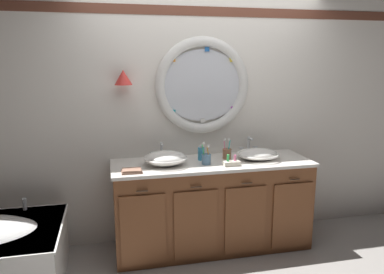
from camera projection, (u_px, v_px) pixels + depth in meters
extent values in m
plane|color=gray|center=(216.00, 257.00, 3.59)|extent=(14.00, 14.00, 0.00)
cube|color=silver|center=(202.00, 114.00, 3.89)|extent=(6.40, 0.08, 2.60)
cube|color=brown|center=(203.00, 11.00, 3.64)|extent=(6.27, 0.01, 0.09)
ellipsoid|color=silver|center=(203.00, 86.00, 3.78)|extent=(0.87, 0.02, 0.72)
torus|color=silver|center=(203.00, 86.00, 3.77)|extent=(0.97, 0.10, 0.97)
cube|color=#2866B7|center=(244.00, 81.00, 3.85)|extent=(0.05, 0.01, 0.05)
cube|color=yellow|center=(232.00, 59.00, 3.78)|extent=(0.05, 0.01, 0.05)
cube|color=#2866B7|center=(207.00, 49.00, 3.70)|extent=(0.05, 0.01, 0.05)
cube|color=orange|center=(173.00, 59.00, 3.64)|extent=(0.05, 0.01, 0.05)
cube|color=#2866B7|center=(160.00, 87.00, 3.67)|extent=(0.05, 0.01, 0.05)
cube|color=teal|center=(173.00, 112.00, 3.75)|extent=(0.05, 0.01, 0.05)
cube|color=silver|center=(203.00, 121.00, 3.84)|extent=(0.05, 0.01, 0.05)
cube|color=purple|center=(233.00, 108.00, 3.88)|extent=(0.05, 0.01, 0.05)
cylinder|color=#4C3823|center=(123.00, 75.00, 3.55)|extent=(0.02, 0.09, 0.02)
cone|color=red|center=(123.00, 77.00, 3.51)|extent=(0.17, 0.17, 0.14)
cube|color=brown|center=(212.00, 206.00, 3.74)|extent=(1.91, 0.61, 0.86)
cube|color=silver|center=(212.00, 163.00, 3.65)|extent=(1.94, 0.65, 0.03)
cube|color=silver|center=(204.00, 162.00, 3.95)|extent=(1.91, 0.02, 0.11)
cube|color=brown|center=(143.00, 230.00, 3.29)|extent=(0.40, 0.02, 0.65)
cylinder|color=#422D1E|center=(142.00, 191.00, 3.20)|extent=(0.10, 0.01, 0.01)
cube|color=brown|center=(196.00, 225.00, 3.39)|extent=(0.40, 0.02, 0.65)
cylinder|color=#422D1E|center=(196.00, 187.00, 3.31)|extent=(0.10, 0.01, 0.01)
cube|color=brown|center=(245.00, 220.00, 3.50)|extent=(0.40, 0.02, 0.65)
cylinder|color=#422D1E|center=(247.00, 183.00, 3.41)|extent=(0.10, 0.01, 0.01)
cube|color=brown|center=(292.00, 216.00, 3.60)|extent=(0.40, 0.02, 0.65)
cylinder|color=#422D1E|center=(295.00, 180.00, 3.52)|extent=(0.10, 0.01, 0.01)
cylinder|color=silver|center=(24.00, 204.00, 3.44)|extent=(0.04, 0.04, 0.11)
ellipsoid|color=white|center=(165.00, 158.00, 3.50)|extent=(0.39, 0.33, 0.13)
torus|color=white|center=(165.00, 158.00, 3.50)|extent=(0.41, 0.41, 0.02)
cylinder|color=silver|center=(165.00, 158.00, 3.50)|extent=(0.03, 0.03, 0.01)
ellipsoid|color=white|center=(258.00, 154.00, 3.71)|extent=(0.39, 0.29, 0.11)
torus|color=white|center=(258.00, 154.00, 3.71)|extent=(0.41, 0.41, 0.02)
cylinder|color=silver|center=(258.00, 154.00, 3.71)|extent=(0.03, 0.03, 0.01)
cylinder|color=silver|center=(162.00, 157.00, 3.77)|extent=(0.05, 0.05, 0.02)
cylinder|color=silver|center=(161.00, 150.00, 3.75)|extent=(0.02, 0.02, 0.13)
sphere|color=silver|center=(161.00, 143.00, 3.74)|extent=(0.03, 0.03, 0.03)
cylinder|color=silver|center=(162.00, 144.00, 3.69)|extent=(0.02, 0.09, 0.02)
cylinder|color=silver|center=(153.00, 156.00, 3.74)|extent=(0.04, 0.04, 0.06)
cylinder|color=silver|center=(170.00, 155.00, 3.78)|extent=(0.04, 0.04, 0.06)
cube|color=silver|center=(153.00, 152.00, 3.74)|extent=(0.05, 0.01, 0.01)
cube|color=silver|center=(170.00, 151.00, 3.77)|extent=(0.05, 0.01, 0.01)
cylinder|color=silver|center=(248.00, 152.00, 3.97)|extent=(0.05, 0.05, 0.02)
cylinder|color=silver|center=(248.00, 144.00, 3.95)|extent=(0.02, 0.02, 0.15)
sphere|color=silver|center=(249.00, 138.00, 3.94)|extent=(0.03, 0.03, 0.03)
cylinder|color=silver|center=(250.00, 139.00, 3.89)|extent=(0.02, 0.10, 0.02)
cylinder|color=silver|center=(241.00, 151.00, 3.95)|extent=(0.04, 0.04, 0.06)
cylinder|color=silver|center=(255.00, 150.00, 3.98)|extent=(0.04, 0.04, 0.06)
cube|color=silver|center=(241.00, 148.00, 3.94)|extent=(0.05, 0.01, 0.01)
cube|color=silver|center=(255.00, 147.00, 3.97)|extent=(0.05, 0.01, 0.01)
cylinder|color=slate|center=(206.00, 159.00, 3.54)|extent=(0.09, 0.09, 0.09)
torus|color=slate|center=(206.00, 155.00, 3.53)|extent=(0.09, 0.09, 0.01)
cylinder|color=orange|center=(208.00, 155.00, 3.53)|extent=(0.04, 0.01, 0.15)
cube|color=white|center=(208.00, 146.00, 3.52)|extent=(0.02, 0.02, 0.02)
cylinder|color=green|center=(204.00, 154.00, 3.52)|extent=(0.04, 0.04, 0.18)
cube|color=white|center=(204.00, 143.00, 3.50)|extent=(0.03, 0.02, 0.03)
cylinder|color=#996647|center=(227.00, 154.00, 3.73)|extent=(0.09, 0.09, 0.10)
torus|color=#996647|center=(227.00, 149.00, 3.72)|extent=(0.09, 0.09, 0.01)
cylinder|color=#19ADB2|center=(229.00, 149.00, 3.73)|extent=(0.04, 0.02, 0.18)
cube|color=white|center=(229.00, 139.00, 3.71)|extent=(0.02, 0.02, 0.02)
cylinder|color=pink|center=(225.00, 149.00, 3.72)|extent=(0.04, 0.04, 0.17)
cube|color=white|center=(225.00, 139.00, 3.70)|extent=(0.03, 0.02, 0.03)
cylinder|color=#388EBC|center=(201.00, 154.00, 3.68)|extent=(0.07, 0.07, 0.12)
cylinder|color=silver|center=(201.00, 147.00, 3.67)|extent=(0.04, 0.04, 0.02)
cylinder|color=silver|center=(202.00, 146.00, 3.65)|extent=(0.01, 0.04, 0.01)
cube|color=#936B56|center=(132.00, 172.00, 3.29)|extent=(0.18, 0.14, 0.02)
cube|color=#936B56|center=(132.00, 170.00, 3.28)|extent=(0.17, 0.13, 0.02)
cube|color=beige|center=(231.00, 163.00, 3.50)|extent=(0.15, 0.09, 0.04)
cylinder|color=green|center=(228.00, 158.00, 3.48)|extent=(0.02, 0.02, 0.06)
cylinder|color=pink|center=(235.00, 158.00, 3.50)|extent=(0.02, 0.02, 0.06)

